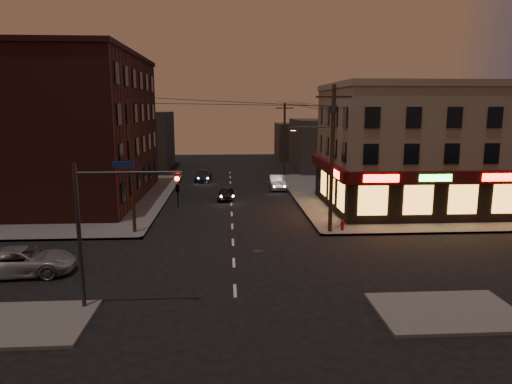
{
  "coord_description": "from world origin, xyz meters",
  "views": [
    {
      "loc": [
        -0.27,
        -24.66,
        8.69
      ],
      "look_at": [
        1.55,
        4.66,
        3.2
      ],
      "focal_mm": 32.0,
      "sensor_mm": 36.0,
      "label": 1
    }
  ],
  "objects": [
    {
      "name": "utility_pole_west",
      "position": [
        -6.8,
        6.5,
        4.65
      ],
      "size": [
        0.24,
        0.24,
        9.0
      ],
      "primitive_type": "cylinder",
      "color": "#382619",
      "rests_on": "sidewalk_nw"
    },
    {
      "name": "bg_building_nw",
      "position": [
        -13.0,
        42.0,
        4.0
      ],
      "size": [
        9.0,
        10.0,
        8.0
      ],
      "primitive_type": "cube",
      "color": "#3F3D3A",
      "rests_on": "ground"
    },
    {
      "name": "brick_apartment",
      "position": [
        -14.5,
        19.0,
        6.65
      ],
      "size": [
        12.0,
        20.0,
        13.0
      ],
      "primitive_type": "cube",
      "color": "#471C16",
      "rests_on": "sidewalk_nw"
    },
    {
      "name": "sedan_far",
      "position": [
        -3.23,
        29.48,
        0.64
      ],
      "size": [
        1.97,
        4.5,
        1.29
      ],
      "primitive_type": "imported",
      "rotation": [
        0.0,
        0.0,
        -0.04
      ],
      "color": "#192333",
      "rests_on": "ground"
    },
    {
      "name": "utility_pole_far",
      "position": [
        6.8,
        32.0,
        4.65
      ],
      "size": [
        0.26,
        0.26,
        9.0
      ],
      "primitive_type": "cylinder",
      "color": "#382619",
      "rests_on": "sidewalk_ne"
    },
    {
      "name": "pizza_building",
      "position": [
        15.93,
        13.43,
        5.35
      ],
      "size": [
        15.85,
        12.85,
        10.5
      ],
      "color": "gray",
      "rests_on": "sidewalk_ne"
    },
    {
      "name": "sidewalk_nw",
      "position": [
        -18.0,
        19.0,
        0.07
      ],
      "size": [
        24.0,
        28.0,
        0.15
      ],
      "primitive_type": "cube",
      "color": "#514F4C",
      "rests_on": "ground"
    },
    {
      "name": "sidewalk_ne",
      "position": [
        18.0,
        19.0,
        0.07
      ],
      "size": [
        24.0,
        28.0,
        0.15
      ],
      "primitive_type": "cube",
      "color": "#514F4C",
      "rests_on": "ground"
    },
    {
      "name": "utility_pole_main",
      "position": [
        6.68,
        5.8,
        5.76
      ],
      "size": [
        4.2,
        0.44,
        10.0
      ],
      "color": "#382619",
      "rests_on": "sidewalk_ne"
    },
    {
      "name": "suv_cross",
      "position": [
        -11.08,
        -1.13,
        0.73
      ],
      "size": [
        5.48,
        2.93,
        1.46
      ],
      "primitive_type": "imported",
      "rotation": [
        0.0,
        0.0,
        1.67
      ],
      "color": "#93949B",
      "rests_on": "ground"
    },
    {
      "name": "traffic_signal",
      "position": [
        -5.57,
        -5.6,
        4.16
      ],
      "size": [
        4.49,
        0.32,
        6.47
      ],
      "color": "#333538",
      "rests_on": "ground"
    },
    {
      "name": "sedan_mid",
      "position": [
        4.98,
        23.38,
        0.75
      ],
      "size": [
        1.59,
        4.53,
        1.49
      ],
      "primitive_type": "imported",
      "rotation": [
        0.0,
        0.0,
        0.0
      ],
      "color": "slate",
      "rests_on": "ground"
    },
    {
      "name": "ground",
      "position": [
        0.0,
        0.0,
        0.0
      ],
      "size": [
        120.0,
        120.0,
        0.0
      ],
      "primitive_type": "plane",
      "color": "black",
      "rests_on": "ground"
    },
    {
      "name": "bg_building_ne_b",
      "position": [
        12.0,
        52.0,
        3.0
      ],
      "size": [
        8.0,
        8.0,
        6.0
      ],
      "primitive_type": "cube",
      "color": "#3F3D3A",
      "rests_on": "ground"
    },
    {
      "name": "sedan_near",
      "position": [
        -0.5,
        17.98,
        0.61
      ],
      "size": [
        1.69,
        3.65,
        1.21
      ],
      "primitive_type": "imported",
      "rotation": [
        0.0,
        0.0,
        -0.08
      ],
      "color": "black",
      "rests_on": "ground"
    },
    {
      "name": "bg_building_ne_a",
      "position": [
        14.0,
        38.0,
        3.5
      ],
      "size": [
        10.0,
        12.0,
        7.0
      ],
      "primitive_type": "cube",
      "color": "#3F3D3A",
      "rests_on": "ground"
    },
    {
      "name": "fire_hydrant",
      "position": [
        7.73,
        6.0,
        0.55
      ],
      "size": [
        0.32,
        0.32,
        0.73
      ],
      "rotation": [
        0.0,
        0.0,
        0.11
      ],
      "color": "maroon",
      "rests_on": "sidewalk_ne"
    }
  ]
}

